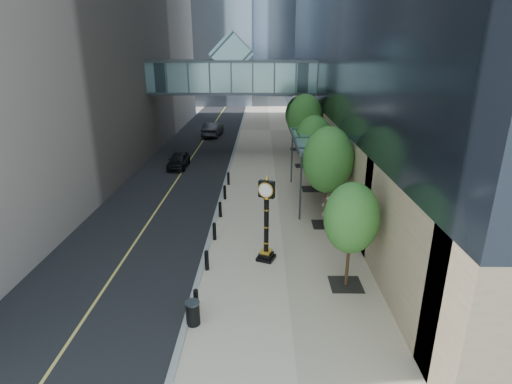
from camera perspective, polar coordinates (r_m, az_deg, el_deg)
ground at (r=15.74m, az=1.27°, el=-19.04°), size 320.00×320.00×0.00m
road at (r=53.68m, az=-6.61°, el=8.75°), size 8.00×180.00×0.02m
sidewalk at (r=53.25m, az=2.06°, el=8.80°), size 8.00×180.00×0.06m
curb at (r=53.31m, az=-2.29°, el=8.82°), size 0.25×180.00×0.07m
skywalk at (r=40.49m, az=-3.36°, el=16.41°), size 17.00×4.20×5.80m
entrance_canopy at (r=27.16m, az=8.55°, el=7.29°), size 3.00×8.00×4.38m
bollard_row at (r=23.40m, az=-5.52°, el=-4.06°), size 0.20×16.20×0.90m
street_trees at (r=30.35m, az=7.98°, el=8.07°), size 3.10×28.48×6.37m
street_clock at (r=19.25m, az=1.49°, el=-4.77°), size 1.04×1.04×4.26m
trash_bin at (r=15.81m, az=-9.00°, el=-16.79°), size 0.64×0.64×0.90m
pedestrian at (r=23.91m, az=10.14°, el=-2.56°), size 0.69×0.47×1.82m
car_near at (r=36.26m, az=-11.01°, el=4.48°), size 1.62×3.94×1.34m
car_far at (r=49.81m, az=-6.18°, el=8.94°), size 2.26×5.28×1.69m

